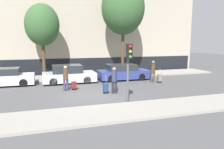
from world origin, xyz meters
The scene contains 17 objects.
ground_plane centered at (0.00, 0.00, 0.00)m, with size 80.00×80.00×0.00m, color #4C4C4F.
sidewalk_near centered at (0.00, -3.75, 0.06)m, with size 28.00×2.50×0.12m.
sidewalk_far centered at (0.00, 7.00, 0.06)m, with size 28.00×3.00×0.12m.
building_facade centered at (0.00, 10.89, 5.79)m, with size 28.00×3.44×11.60m.
parked_car_0 centered at (-5.51, 4.71, 0.63)m, with size 3.91×1.76×1.34m.
parked_car_1 centered at (-0.91, 4.50, 0.67)m, with size 4.13×1.91×1.45m.
parked_car_2 centered at (3.73, 4.54, 0.64)m, with size 4.36×1.88×1.35m.
pedestrian_left centered at (-1.41, 1.74, 0.97)m, with size 0.35×0.34×1.71m.
trolley_left centered at (-0.86, 1.79, 0.35)m, with size 0.34×0.29×1.12m.
pedestrian_center centered at (1.47, -0.01, 0.96)m, with size 0.34×0.34×1.69m.
trolley_center centered at (0.95, 0.16, 0.39)m, with size 0.34×0.29×1.21m.
pedestrian_right centered at (5.59, 2.59, 1.02)m, with size 0.34×0.34×1.78m.
trolley_right centered at (6.10, 2.38, 0.39)m, with size 0.34×0.29×1.21m.
traffic_light centered at (1.50, -2.37, 2.30)m, with size 0.28×0.47×3.20m.
parked_bicycle centered at (-1.83, 7.08, 0.49)m, with size 1.77×0.06×0.96m.
bare_tree_near_crossing centered at (4.36, 6.33, 6.29)m, with size 3.94×3.94×8.60m.
bare_tree_down_street centered at (-2.76, 7.12, 4.70)m, with size 2.93×2.93×6.39m.
Camera 1 is at (-2.76, -13.01, 3.35)m, focal length 35.00 mm.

